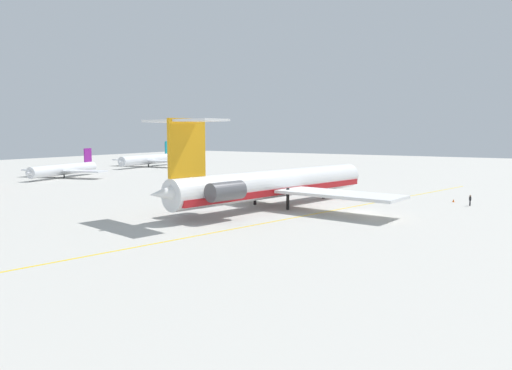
% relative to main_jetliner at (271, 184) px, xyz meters
% --- Properties ---
extents(ground, '(363.10, 363.10, 0.00)m').
position_rel_main_jetliner_xyz_m(ground, '(3.06, -14.19, -3.84)').
color(ground, '#B7B5AD').
extents(main_jetliner, '(47.96, 42.78, 14.09)m').
position_rel_main_jetliner_xyz_m(main_jetliner, '(0.00, 0.00, 0.00)').
color(main_jetliner, white).
rests_on(main_jetliner, ground).
extents(airliner_mid_left, '(25.18, 25.11, 7.58)m').
position_rel_main_jetliner_xyz_m(airliner_mid_left, '(14.52, 72.68, -1.61)').
color(airliner_mid_left, silver).
rests_on(airliner_mid_left, ground).
extents(airliner_mid_right, '(29.41, 29.12, 8.78)m').
position_rel_main_jetliner_xyz_m(airliner_mid_right, '(56.36, 82.49, -1.26)').
color(airliner_mid_right, silver).
rests_on(airliner_mid_right, ground).
extents(ground_crew_near_nose, '(0.29, 0.42, 1.78)m').
position_rel_main_jetliner_xyz_m(ground_crew_near_nose, '(28.01, 13.01, -2.71)').
color(ground_crew_near_nose, black).
rests_on(ground_crew_near_nose, ground).
extents(ground_crew_near_tail, '(0.29, 0.40, 1.83)m').
position_rel_main_jetliner_xyz_m(ground_crew_near_tail, '(18.54, -27.57, -2.68)').
color(ground_crew_near_tail, black).
rests_on(ground_crew_near_tail, ground).
extents(safety_cone_nose, '(0.40, 0.40, 0.55)m').
position_rel_main_jetliner_xyz_m(safety_cone_nose, '(21.60, -24.50, -3.57)').
color(safety_cone_nose, '#EA590F').
rests_on(safety_cone_nose, ground).
extents(taxiway_centreline, '(95.81, 24.87, 0.01)m').
position_rel_main_jetliner_xyz_m(taxiway_centreline, '(1.33, -9.75, -3.84)').
color(taxiway_centreline, gold).
rests_on(taxiway_centreline, ground).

